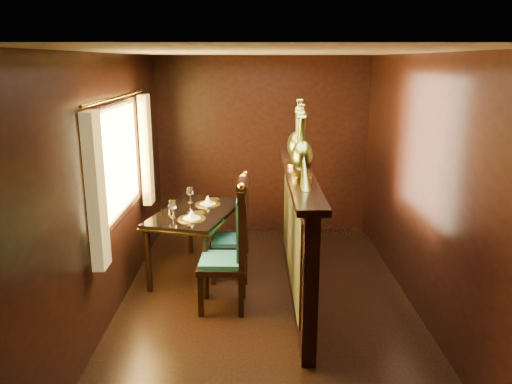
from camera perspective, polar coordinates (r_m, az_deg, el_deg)
ground at (r=5.17m, az=1.18°, el=-13.21°), size 5.00×5.00×0.00m
room_shell at (r=4.66m, az=0.23°, el=4.33°), size 3.04×5.04×2.52m
partition at (r=5.18m, az=4.71°, el=-4.61°), size 0.26×2.70×1.36m
dining_table at (r=5.76m, az=-6.90°, el=-2.81°), size 1.10×1.46×0.97m
chair_left at (r=4.93m, az=-2.47°, el=-5.71°), size 0.49×0.54×1.35m
chair_right at (r=5.62m, az=-1.93°, el=-3.81°), size 0.44×0.49×1.22m
peacock_left at (r=4.62m, az=5.35°, el=5.64°), size 0.21×0.57×0.68m
peacock_right at (r=5.15m, az=4.79°, el=6.76°), size 0.22×0.60×0.71m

